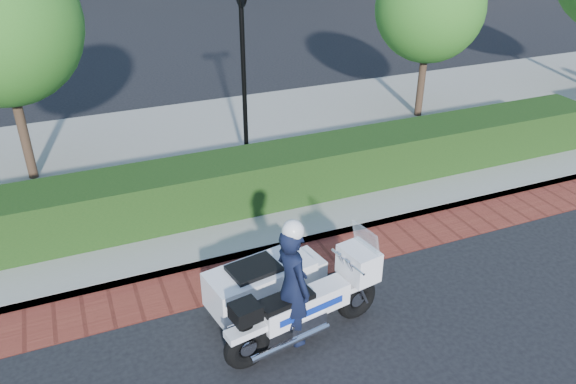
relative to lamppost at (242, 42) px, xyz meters
name	(u,v)px	position (x,y,z in m)	size (l,w,h in m)	color
ground	(299,327)	(-1.00, -5.20, -2.96)	(120.00, 120.00, 0.00)	black
brick_strip	(263,271)	(-1.00, -3.70, -2.95)	(60.00, 1.00, 0.01)	maroon
sidewalk	(196,163)	(-1.00, 0.80, -2.88)	(60.00, 8.00, 0.15)	gray
hedge_main	(225,185)	(-1.00, -1.60, -2.31)	(18.00, 1.20, 1.00)	black
lamppost	(242,42)	(0.00, 0.00, 0.00)	(1.02, 0.70, 4.21)	black
tree_c	(430,8)	(5.50, 1.30, 0.09)	(2.80, 2.80, 4.30)	#332319
police_motorcycle	(285,289)	(-1.19, -5.13, -2.25)	(2.54, 1.82, 2.06)	black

